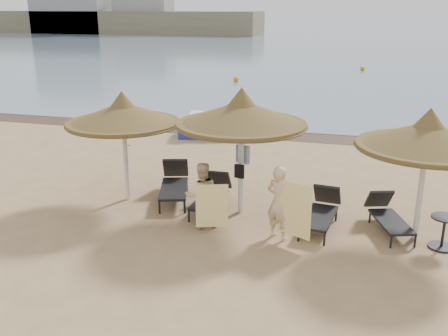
# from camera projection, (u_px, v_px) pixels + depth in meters

# --- Properties ---
(ground) EXTENTS (160.00, 160.00, 0.00)m
(ground) POSITION_uv_depth(u_px,v_px,m) (211.00, 237.00, 10.96)
(ground) COLOR tan
(ground) RESTS_ON ground
(sea) EXTENTS (200.00, 140.00, 0.03)m
(sea) POSITION_uv_depth(u_px,v_px,m) (348.00, 36.00, 84.30)
(sea) COLOR slate
(sea) RESTS_ON ground
(wet_sand_strip) EXTENTS (200.00, 1.60, 0.01)m
(wet_sand_strip) POSITION_uv_depth(u_px,v_px,m) (280.00, 135.00, 19.58)
(wet_sand_strip) COLOR #473325
(wet_sand_strip) RESTS_ON ground
(far_shore) EXTENTS (150.00, 54.80, 12.00)m
(far_shore) POSITION_uv_depth(u_px,v_px,m) (203.00, 18.00, 87.77)
(far_shore) COLOR #786E50
(far_shore) RESTS_ON ground
(palapa_left) EXTENTS (2.87, 2.87, 2.85)m
(palapa_left) POSITION_uv_depth(u_px,v_px,m) (123.00, 114.00, 12.42)
(palapa_left) COLOR silver
(palapa_left) RESTS_ON ground
(palapa_center) EXTENTS (3.10, 3.10, 3.08)m
(palapa_center) POSITION_uv_depth(u_px,v_px,m) (242.00, 114.00, 11.53)
(palapa_center) COLOR silver
(palapa_center) RESTS_ON ground
(palapa_right) EXTENTS (2.92, 2.92, 2.89)m
(palapa_right) POSITION_uv_depth(u_px,v_px,m) (428.00, 136.00, 10.19)
(palapa_right) COLOR silver
(palapa_right) RESTS_ON ground
(lounger_far_left) EXTENTS (1.25, 2.14, 0.91)m
(lounger_far_left) POSITION_uv_depth(u_px,v_px,m) (174.00, 183.00, 13.12)
(lounger_far_left) COLOR black
(lounger_far_left) RESTS_ON ground
(lounger_near_left) EXTENTS (0.62, 1.84, 0.82)m
(lounger_near_left) POSITION_uv_depth(u_px,v_px,m) (212.00, 194.00, 12.44)
(lounger_near_left) COLOR black
(lounger_near_left) RESTS_ON ground
(lounger_near_right) EXTENTS (0.83, 1.91, 0.83)m
(lounger_near_right) POSITION_uv_depth(u_px,v_px,m) (322.00, 210.00, 11.43)
(lounger_near_right) COLOR black
(lounger_near_right) RESTS_ON ground
(lounger_far_right) EXTENTS (1.10, 1.81, 0.77)m
(lounger_far_right) POSITION_uv_depth(u_px,v_px,m) (387.00, 215.00, 11.24)
(lounger_far_right) COLOR black
(lounger_far_right) RESTS_ON ground
(side_table) EXTENTS (0.58, 0.58, 0.70)m
(side_table) POSITION_uv_depth(u_px,v_px,m) (443.00, 233.00, 10.37)
(side_table) COLOR black
(side_table) RESTS_ON ground
(person_left) EXTENTS (0.98, 0.88, 1.79)m
(person_left) POSITION_uv_depth(u_px,v_px,m) (202.00, 190.00, 11.20)
(person_left) COLOR #DAB88D
(person_left) RESTS_ON ground
(person_right) EXTENTS (1.05, 0.89, 1.93)m
(person_right) POSITION_uv_depth(u_px,v_px,m) (279.00, 197.00, 10.61)
(person_right) COLOR #DAB88D
(person_right) RESTS_ON ground
(towel_left) EXTENTS (0.68, 0.25, 0.99)m
(towel_left) POSITION_uv_depth(u_px,v_px,m) (212.00, 206.00, 10.86)
(towel_left) COLOR yellow
(towel_left) RESTS_ON ground
(towel_right) EXTENTS (0.76, 0.38, 1.17)m
(towel_right) POSITION_uv_depth(u_px,v_px,m) (294.00, 210.00, 10.34)
(towel_right) COLOR yellow
(towel_right) RESTS_ON ground
(bag_patterned) EXTENTS (0.36, 0.25, 0.44)m
(bag_patterned) POSITION_uv_depth(u_px,v_px,m) (243.00, 154.00, 12.01)
(bag_patterned) COLOR silver
(bag_patterned) RESTS_ON ground
(bag_dark) EXTENTS (0.24, 0.12, 0.33)m
(bag_dark) POSITION_uv_depth(u_px,v_px,m) (239.00, 171.00, 11.80)
(bag_dark) COLOR black
(bag_dark) RESTS_ON ground
(pedal_boat) EXTENTS (2.22, 1.58, 0.94)m
(pedal_boat) POSITION_uv_depth(u_px,v_px,m) (205.00, 128.00, 19.33)
(pedal_boat) COLOR navy
(pedal_boat) RESTS_ON ground
(buoy_left) EXTENTS (0.37, 0.37, 0.37)m
(buoy_left) POSITION_uv_depth(u_px,v_px,m) (236.00, 79.00, 33.35)
(buoy_left) COLOR #D29807
(buoy_left) RESTS_ON ground
(buoy_mid) EXTENTS (0.36, 0.36, 0.36)m
(buoy_mid) POSITION_uv_depth(u_px,v_px,m) (363.00, 68.00, 39.18)
(buoy_mid) COLOR #D29807
(buoy_mid) RESTS_ON ground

